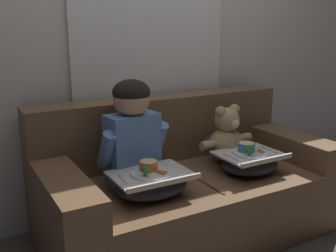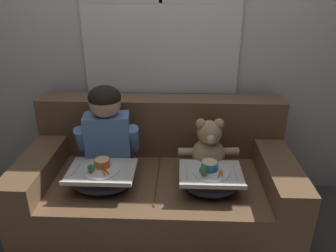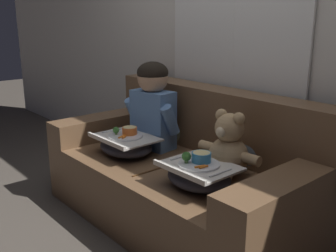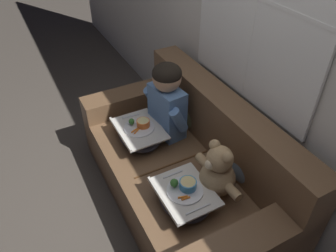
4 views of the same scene
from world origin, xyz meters
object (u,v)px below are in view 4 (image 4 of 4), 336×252
(lap_tray_teddy, at_px, (184,197))
(teddy_bear, at_px, (217,173))
(couch, at_px, (186,169))
(throw_pillow_behind_child, at_px, (189,110))
(lap_tray_child, at_px, (140,134))
(throw_pillow_behind_teddy, at_px, (243,164))
(child_figure, at_px, (167,97))

(lap_tray_teddy, bearing_deg, teddy_bear, 89.73)
(couch, relative_size, throw_pillow_behind_child, 5.56)
(lap_tray_child, bearing_deg, couch, 32.61)
(lap_tray_child, xyz_separation_m, lap_tray_teddy, (0.71, -0.00, 0.00))
(throw_pillow_behind_child, height_order, throw_pillow_behind_teddy, throw_pillow_behind_child)
(throw_pillow_behind_child, relative_size, child_figure, 0.54)
(throw_pillow_behind_child, xyz_separation_m, lap_tray_child, (-0.00, -0.46, -0.08))
(couch, height_order, child_figure, child_figure)
(throw_pillow_behind_child, bearing_deg, couch, -32.47)
(throw_pillow_behind_teddy, bearing_deg, lap_tray_teddy, -90.11)
(throw_pillow_behind_teddy, distance_m, lap_tray_child, 0.85)
(child_figure, height_order, teddy_bear, child_figure)
(throw_pillow_behind_teddy, height_order, lap_tray_child, throw_pillow_behind_teddy)
(lap_tray_teddy, bearing_deg, throw_pillow_behind_teddy, 89.89)
(couch, bearing_deg, child_figure, 177.34)
(lap_tray_child, bearing_deg, throw_pillow_behind_child, 89.96)
(couch, bearing_deg, lap_tray_teddy, -32.73)
(couch, relative_size, throw_pillow_behind_teddy, 6.15)
(child_figure, height_order, lap_tray_teddy, child_figure)
(child_figure, bearing_deg, couch, -2.66)
(child_figure, xyz_separation_m, lap_tray_child, (-0.00, -0.25, -0.27))
(couch, xyz_separation_m, throw_pillow_behind_teddy, (0.36, 0.23, 0.26))
(throw_pillow_behind_child, height_order, lap_tray_teddy, throw_pillow_behind_child)
(throw_pillow_behind_teddy, xyz_separation_m, lap_tray_teddy, (-0.00, -0.46, -0.08))
(couch, bearing_deg, throw_pillow_behind_teddy, 32.47)
(child_figure, distance_m, lap_tray_teddy, 0.80)
(throw_pillow_behind_teddy, relative_size, child_figure, 0.48)
(throw_pillow_behind_child, distance_m, lap_tray_child, 0.46)
(throw_pillow_behind_child, bearing_deg, lap_tray_child, -90.04)
(throw_pillow_behind_child, xyz_separation_m, teddy_bear, (0.71, -0.22, 0.02))
(throw_pillow_behind_child, distance_m, throw_pillow_behind_teddy, 0.71)
(couch, relative_size, teddy_bear, 4.31)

